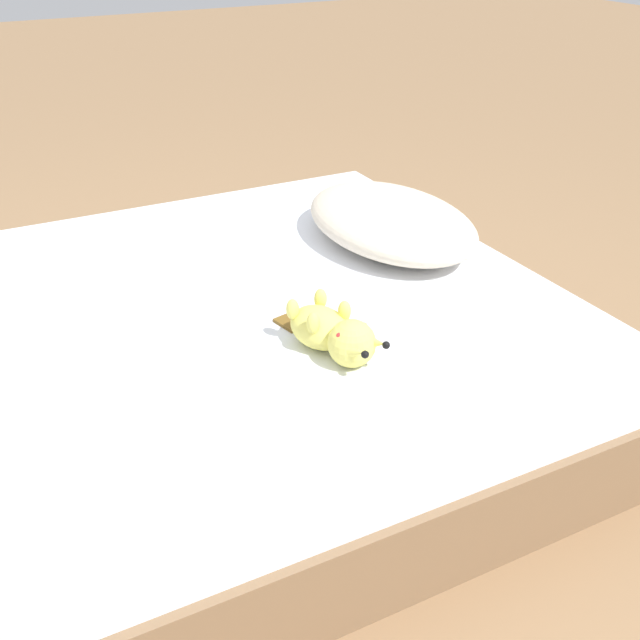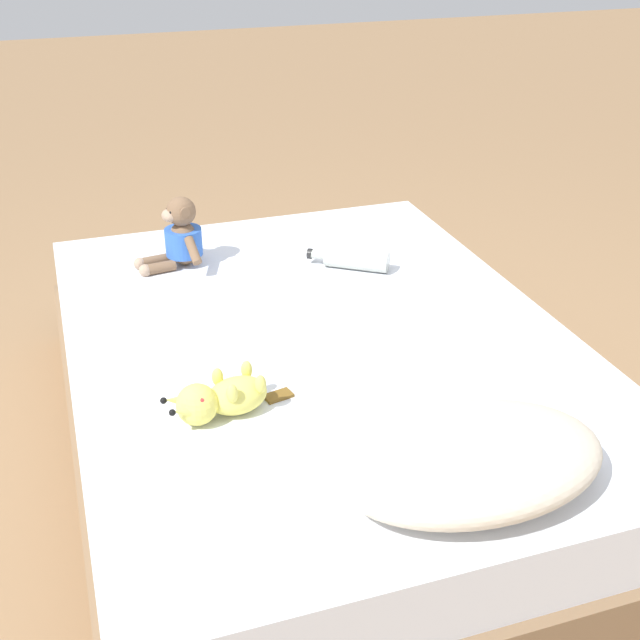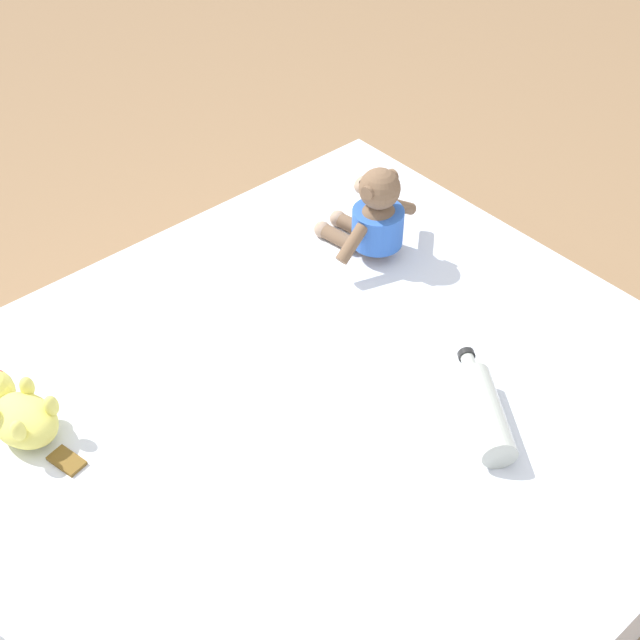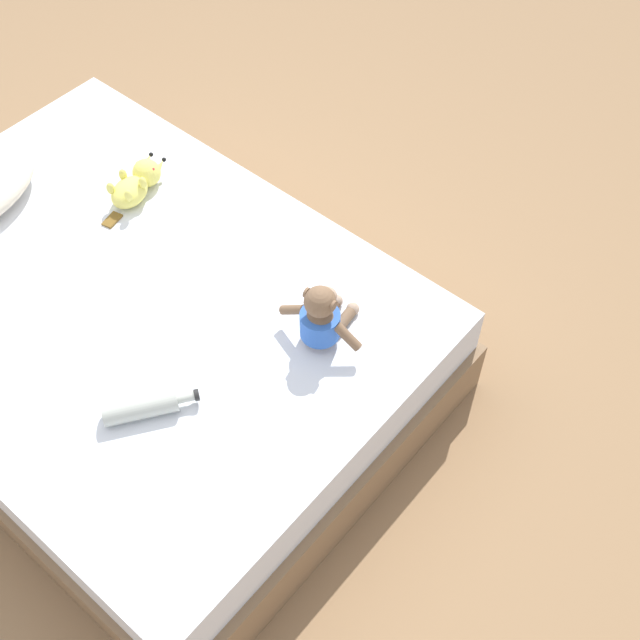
# 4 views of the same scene
# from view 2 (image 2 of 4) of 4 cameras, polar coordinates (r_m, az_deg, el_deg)

# --- Properties ---
(ground_plane) EXTENTS (16.00, 16.00, 0.00)m
(ground_plane) POSITION_cam_2_polar(r_m,az_deg,el_deg) (2.53, -0.00, -8.94)
(ground_plane) COLOR #93704C
(bed) EXTENTS (1.41, 1.94, 0.40)m
(bed) POSITION_cam_2_polar(r_m,az_deg,el_deg) (2.42, -0.00, -5.25)
(bed) COLOR #846647
(bed) RESTS_ON ground_plane
(pillow) EXTENTS (0.60, 0.40, 0.13)m
(pillow) POSITION_cam_2_polar(r_m,az_deg,el_deg) (1.77, 10.42, -9.49)
(pillow) COLOR beige
(pillow) RESTS_ON bed
(plush_monkey) EXTENTS (0.24, 0.29, 0.24)m
(plush_monkey) POSITION_cam_2_polar(r_m,az_deg,el_deg) (2.75, -9.67, 5.64)
(plush_monkey) COLOR brown
(plush_monkey) RESTS_ON bed
(plush_yellow_creature) EXTENTS (0.33, 0.15, 0.10)m
(plush_yellow_creature) POSITION_cam_2_polar(r_m,az_deg,el_deg) (1.97, -6.92, -5.40)
(plush_yellow_creature) COLOR #EAE066
(plush_yellow_creature) RESTS_ON bed
(glass_bottle) EXTENTS (0.25, 0.20, 0.07)m
(glass_bottle) POSITION_cam_2_polar(r_m,az_deg,el_deg) (2.71, 2.41, 4.24)
(glass_bottle) COLOR #B7BCB2
(glass_bottle) RESTS_ON bed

